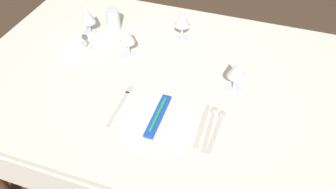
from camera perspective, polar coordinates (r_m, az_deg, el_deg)
ground_plane at (r=1.96m, az=1.22°, el=-13.38°), size 6.00×6.00×0.00m
dining_table at (r=1.43m, az=1.62°, el=0.41°), size 1.80×1.11×0.74m
dinner_plate at (r=1.21m, az=-1.81°, el=-4.19°), size 0.26×0.26×0.02m
toothbrush_package at (r=1.20m, az=-1.83°, el=-3.67°), size 0.04×0.21×0.02m
fork_outer at (r=1.28m, az=-8.29°, el=-1.68°), size 0.02×0.23×0.00m
dinner_knife at (r=1.20m, az=5.92°, el=-5.58°), size 0.02×0.21×0.00m
spoon_soup at (r=1.21m, az=7.51°, el=-5.06°), size 0.03×0.22×0.01m
spoon_dessert at (r=1.21m, az=8.77°, el=-5.49°), size 0.03×0.21×0.01m
saucer_left at (r=1.59m, az=-15.73°, el=7.87°), size 0.13×0.13×0.01m
coffee_cup_left at (r=1.57m, az=-15.92°, el=8.89°), size 0.09×0.07×0.06m
wine_glass_centre at (r=1.45m, az=-7.17°, el=9.99°), size 0.07×0.07×0.15m
wine_glass_left at (r=1.54m, az=2.52°, el=12.83°), size 0.07×0.07×0.15m
wine_glass_right at (r=1.63m, az=-13.94°, el=13.11°), size 0.07×0.07×0.14m
wine_glass_far at (r=1.29m, az=11.95°, el=4.07°), size 0.07×0.07×0.14m
drink_tumbler at (r=1.66m, az=-9.51°, el=12.55°), size 0.06×0.06×0.11m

